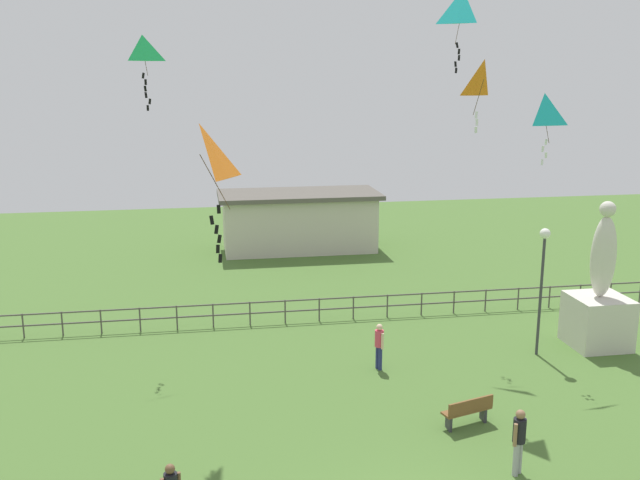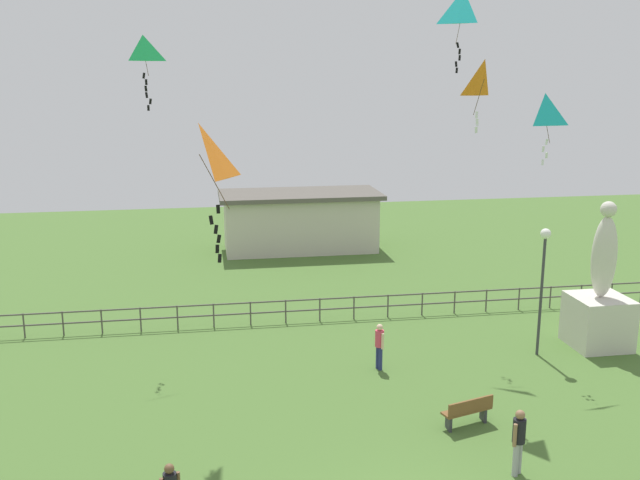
# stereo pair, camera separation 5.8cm
# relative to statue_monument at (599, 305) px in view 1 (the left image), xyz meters

# --- Properties ---
(statue_monument) EXTENTS (1.95, 1.95, 5.33)m
(statue_monument) POSITION_rel_statue_monument_xyz_m (0.00, 0.00, 0.00)
(statue_monument) COLOR beige
(statue_monument) RESTS_ON ground_plane
(lamppost) EXTENTS (0.36, 0.36, 4.55)m
(lamppost) POSITION_rel_statue_monument_xyz_m (-2.51, -0.43, 1.76)
(lamppost) COLOR #38383D
(lamppost) RESTS_ON ground_plane
(park_bench) EXTENTS (1.55, 0.82, 0.85)m
(park_bench) POSITION_rel_statue_monument_xyz_m (-6.83, -5.01, -1.07)
(park_bench) COLOR brown
(park_bench) RESTS_ON ground_plane
(person_2) EXTENTS (0.43, 0.36, 1.72)m
(person_2) POSITION_rel_statue_monument_xyz_m (-6.53, -7.57, -0.54)
(person_2) COLOR #99999E
(person_2) RESTS_ON ground_plane
(person_3) EXTENTS (0.29, 0.46, 1.58)m
(person_3) POSITION_rel_statue_monument_xyz_m (-8.30, -0.74, -0.62)
(person_3) COLOR navy
(person_3) RESTS_ON ground_plane
(kite_1) EXTENTS (1.12, 1.06, 2.96)m
(kite_1) POSITION_rel_statue_monument_xyz_m (-13.93, -6.90, 6.30)
(kite_1) COLOR orange
(kite_2) EXTENTS (1.01, 0.72, 2.31)m
(kite_2) POSITION_rel_statue_monument_xyz_m (-2.71, -0.13, 6.87)
(kite_2) COLOR #19B2B2
(kite_3) EXTENTS (1.27, 1.20, 2.85)m
(kite_3) POSITION_rel_statue_monument_xyz_m (-4.47, 3.13, 10.28)
(kite_3) COLOR #19B2B2
(kite_4) EXTENTS (1.03, 0.78, 2.53)m
(kite_4) POSITION_rel_statue_monument_xyz_m (-15.74, 3.72, 8.82)
(kite_4) COLOR #1EB759
(kite_6) EXTENTS (0.81, 0.76, 2.12)m
(kite_6) POSITION_rel_statue_monument_xyz_m (-5.66, -2.07, 7.89)
(kite_6) COLOR orange
(waterfront_railing) EXTENTS (36.04, 0.06, 0.95)m
(waterfront_railing) POSITION_rel_statue_monument_xyz_m (-10.06, 4.29, -0.91)
(waterfront_railing) COLOR #4C4742
(waterfront_railing) RESTS_ON ground_plane
(pavilion_building) EXTENTS (8.90, 4.14, 3.24)m
(pavilion_building) POSITION_rel_statue_monument_xyz_m (-8.60, 16.29, 0.12)
(pavilion_building) COLOR beige
(pavilion_building) RESTS_ON ground_plane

